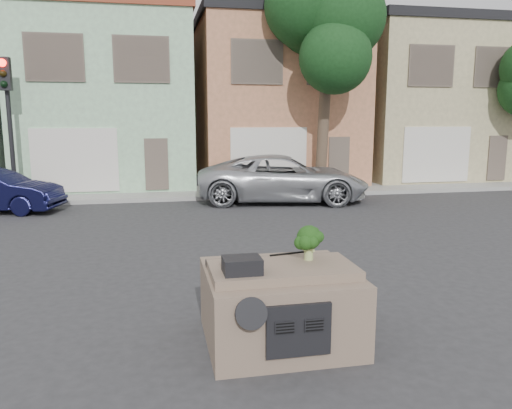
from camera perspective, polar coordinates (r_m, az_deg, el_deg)
name	(u,v)px	position (r m, az deg, el deg)	size (l,w,h in m)	color
ground_plane	(242,274)	(9.92, -1.61, -7.99)	(120.00, 120.00, 0.00)	#303033
sidewalk	(197,193)	(20.09, -6.79, 1.35)	(40.00, 3.00, 0.15)	gray
townhouse_mint	(110,101)	(23.89, -16.37, 11.28)	(7.20, 8.20, 7.55)	#9BC89E
townhouse_tan	(272,102)	(24.47, 1.78, 11.63)	(7.20, 8.20, 7.55)	#BA7854
townhouse_beige	(414,103)	(27.18, 17.66, 11.01)	(7.20, 8.20, 7.55)	tan
silver_pickup	(283,201)	(18.35, 3.09, 0.35)	(2.83, 6.14, 1.71)	#AFB1B7
traffic_signal	(10,132)	(19.43, -26.32, 7.44)	(0.40, 0.40, 5.10)	black
tree_near	(324,86)	(20.25, 7.77, 13.24)	(4.40, 4.00, 8.50)	#133715
car_dashboard	(280,302)	(6.97, 2.71, -11.04)	(2.00, 1.80, 1.12)	#735F4E
instrument_hump	(242,265)	(6.31, -1.60, -6.95)	(0.48, 0.38, 0.20)	black
wiper_arm	(292,253)	(7.21, 4.17, -5.56)	(0.70, 0.03, 0.02)	black
broccoli	(309,242)	(6.88, 6.06, -4.32)	(0.40, 0.40, 0.49)	#15340E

